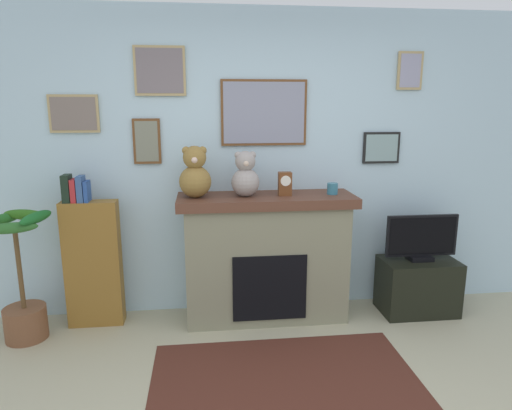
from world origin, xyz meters
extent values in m
cube|color=silver|center=(0.00, 2.00, 1.30)|extent=(5.20, 0.12, 2.60)
cube|color=brown|center=(0.02, 1.93, 1.75)|extent=(0.73, 0.02, 0.55)
cube|color=gray|center=(0.02, 1.91, 1.75)|extent=(0.69, 0.00, 0.51)
cube|color=tan|center=(-1.52, 1.93, 1.74)|extent=(0.39, 0.02, 0.30)
cube|color=slate|center=(-1.52, 1.91, 1.74)|extent=(0.35, 0.00, 0.26)
cube|color=tan|center=(1.28, 1.93, 2.10)|extent=(0.22, 0.02, 0.32)
cube|color=#9998B3|center=(1.28, 1.91, 2.10)|extent=(0.18, 0.00, 0.28)
cube|color=brown|center=(-0.96, 1.93, 1.52)|extent=(0.22, 0.02, 0.37)
cube|color=gray|center=(-0.96, 1.91, 1.52)|extent=(0.18, 0.00, 0.33)
cube|color=tan|center=(-0.83, 1.93, 2.08)|extent=(0.41, 0.02, 0.39)
cube|color=slate|center=(-0.83, 1.91, 2.08)|extent=(0.37, 0.00, 0.35)
cube|color=black|center=(1.07, 1.93, 1.44)|extent=(0.33, 0.02, 0.27)
cube|color=#83A0A2|center=(1.07, 1.91, 1.44)|extent=(0.29, 0.00, 0.23)
cube|color=gray|center=(0.01, 1.71, 0.50)|extent=(1.35, 0.46, 1.00)
cube|color=brown|center=(0.01, 1.71, 1.04)|extent=(1.47, 0.52, 0.08)
cube|color=black|center=(0.01, 1.48, 0.36)|extent=(0.61, 0.02, 0.55)
cube|color=olive|center=(-1.42, 1.74, 0.53)|extent=(0.44, 0.16, 1.06)
cube|color=black|center=(-1.57, 1.74, 1.17)|extent=(0.06, 0.13, 0.22)
cube|color=#B2282C|center=(-1.52, 1.74, 1.15)|extent=(0.04, 0.13, 0.18)
cube|color=#36558A|center=(-1.47, 1.74, 1.16)|extent=(0.05, 0.13, 0.21)
cube|color=#284B94|center=(-1.42, 1.74, 1.14)|extent=(0.03, 0.13, 0.17)
cylinder|color=brown|center=(-1.92, 1.54, 0.13)|extent=(0.32, 0.32, 0.26)
cylinder|color=brown|center=(-1.92, 1.54, 0.58)|extent=(0.04, 0.04, 0.63)
ellipsoid|color=#1A6124|center=(-1.74, 1.49, 1.00)|extent=(0.19, 0.37, 0.08)
ellipsoid|color=#2D6618|center=(-1.89, 1.66, 0.98)|extent=(0.37, 0.20, 0.08)
ellipsoid|color=#236322|center=(-2.05, 1.62, 0.95)|extent=(0.28, 0.36, 0.08)
ellipsoid|color=#2B6327|center=(-1.88, 1.37, 0.95)|extent=(0.37, 0.19, 0.08)
cube|color=black|center=(1.36, 1.64, 0.24)|extent=(0.65, 0.40, 0.48)
cube|color=black|center=(1.36, 1.64, 0.50)|extent=(0.20, 0.14, 0.04)
cube|color=black|center=(1.36, 1.64, 0.71)|extent=(0.63, 0.03, 0.36)
cube|color=black|center=(1.36, 1.62, 0.71)|extent=(0.59, 0.00, 0.32)
cube|color=#4E261C|center=(0.01, 0.80, 0.00)|extent=(1.80, 0.98, 0.01)
cylinder|color=teal|center=(0.57, 1.69, 1.13)|extent=(0.09, 0.09, 0.09)
cube|color=brown|center=(0.16, 1.69, 1.18)|extent=(0.11, 0.07, 0.19)
cylinder|color=white|center=(0.16, 1.65, 1.21)|extent=(0.09, 0.01, 0.09)
sphere|color=olive|center=(-0.57, 1.69, 1.21)|extent=(0.26, 0.26, 0.26)
sphere|color=olive|center=(-0.57, 1.69, 1.40)|extent=(0.19, 0.19, 0.19)
sphere|color=olive|center=(-0.63, 1.69, 1.46)|extent=(0.07, 0.07, 0.07)
sphere|color=olive|center=(-0.50, 1.69, 1.46)|extent=(0.07, 0.07, 0.07)
sphere|color=beige|center=(-0.57, 1.62, 1.39)|extent=(0.06, 0.06, 0.06)
sphere|color=#9F9591|center=(-0.16, 1.69, 1.20)|extent=(0.23, 0.23, 0.23)
sphere|color=#9F9591|center=(-0.16, 1.69, 1.37)|extent=(0.17, 0.17, 0.17)
sphere|color=#9F9591|center=(-0.22, 1.69, 1.42)|extent=(0.06, 0.06, 0.06)
sphere|color=#9F9591|center=(-0.10, 1.69, 1.42)|extent=(0.06, 0.06, 0.06)
sphere|color=beige|center=(-0.16, 1.62, 1.36)|extent=(0.05, 0.05, 0.05)
camera|label=1|loc=(-0.50, -1.93, 1.82)|focal=31.80mm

